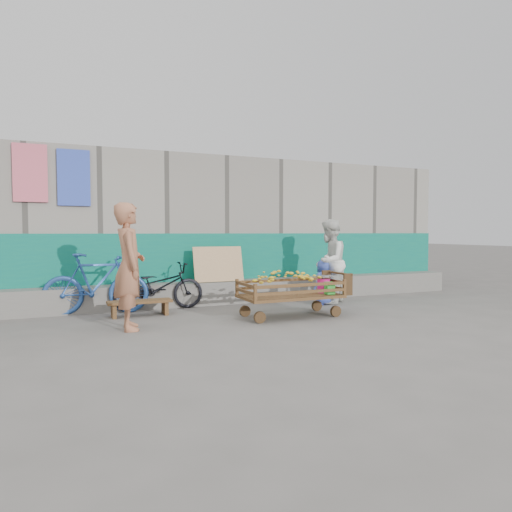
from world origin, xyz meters
name	(u,v)px	position (x,y,z in m)	size (l,w,h in m)	color
ground	(247,327)	(0.00, 0.00, 0.00)	(80.00, 80.00, 0.00)	#5F5C57
building_wall	(180,230)	(0.00, 4.05, 1.47)	(12.00, 3.50, 3.00)	gray
banana_cart	(289,285)	(0.97, 0.51, 0.53)	(1.84, 0.84, 0.78)	#51331B
bench	(140,305)	(-1.32, 1.58, 0.20)	(1.07, 0.32, 0.27)	#51331B
vendor_man	(129,266)	(-1.63, 0.55, 0.93)	(0.68, 0.44, 1.86)	#AD6B4A
woman	(330,262)	(2.38, 1.48, 0.84)	(0.82, 0.64, 1.68)	white
child	(323,282)	(2.19, 1.39, 0.44)	(0.43, 0.28, 0.89)	#3D54BB
bicycle_dark	(159,286)	(-0.90, 2.05, 0.43)	(0.57, 1.65, 0.86)	black
bicycle_blue	(96,284)	(-1.99, 2.05, 0.53)	(0.50, 1.77, 1.06)	#29539F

